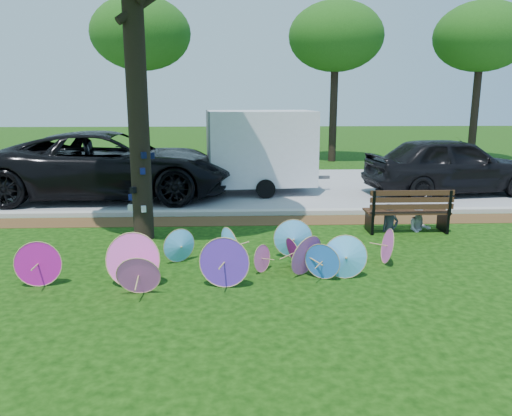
{
  "coord_description": "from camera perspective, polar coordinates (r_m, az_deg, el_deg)",
  "views": [
    {
      "loc": [
        0.09,
        -7.81,
        3.11
      ],
      "look_at": [
        0.5,
        2.0,
        0.9
      ],
      "focal_mm": 35.0,
      "sensor_mm": 36.0,
      "label": 1
    }
  ],
  "objects": [
    {
      "name": "ground",
      "position": [
        8.41,
        -2.87,
        -9.04
      ],
      "size": [
        90.0,
        90.0,
        0.0
      ],
      "primitive_type": "plane",
      "color": "black",
      "rests_on": "ground"
    },
    {
      "name": "mulch_strip",
      "position": [
        12.69,
        -2.73,
        -1.49
      ],
      "size": [
        90.0,
        1.0,
        0.01
      ],
      "primitive_type": "cube",
      "color": "#472D16",
      "rests_on": "ground"
    },
    {
      "name": "curb",
      "position": [
        13.36,
        -2.72,
        -0.52
      ],
      "size": [
        90.0,
        0.3,
        0.12
      ],
      "primitive_type": "cube",
      "color": "#B7B5AD",
      "rests_on": "ground"
    },
    {
      "name": "street",
      "position": [
        17.44,
        -2.65,
        2.42
      ],
      "size": [
        90.0,
        8.0,
        0.01
      ],
      "primitive_type": "cube",
      "color": "gray",
      "rests_on": "ground"
    },
    {
      "name": "parasol_pile",
      "position": [
        8.81,
        -3.23,
        -5.37
      ],
      "size": [
        6.72,
        1.97,
        0.94
      ],
      "color": "#50B6F8",
      "rests_on": "ground"
    },
    {
      "name": "black_van",
      "position": [
        16.08,
        -16.21,
        4.75
      ],
      "size": [
        7.43,
        3.48,
        2.06
      ],
      "primitive_type": "imported",
      "rotation": [
        0.0,
        0.0,
        1.58
      ],
      "color": "black",
      "rests_on": "ground"
    },
    {
      "name": "dark_pickup",
      "position": [
        17.25,
        21.37,
        4.55
      ],
      "size": [
        5.68,
        2.84,
        1.86
      ],
      "primitive_type": "imported",
      "rotation": [
        0.0,
        0.0,
        1.69
      ],
      "color": "black",
      "rests_on": "ground"
    },
    {
      "name": "cargo_trailer",
      "position": [
        16.31,
        0.55,
        6.93
      ],
      "size": [
        3.53,
        2.42,
        2.95
      ],
      "primitive_type": "cube",
      "rotation": [
        0.0,
        0.0,
        0.09
      ],
      "color": "silver",
      "rests_on": "ground"
    },
    {
      "name": "park_bench",
      "position": [
        12.16,
        16.8,
        -0.21
      ],
      "size": [
        1.96,
        0.75,
        1.02
      ],
      "primitive_type": null,
      "rotation": [
        0.0,
        0.0,
        -0.0
      ],
      "color": "black",
      "rests_on": "ground"
    },
    {
      "name": "person_left",
      "position": [
        12.07,
        15.19,
        0.33
      ],
      "size": [
        0.52,
        0.43,
        1.24
      ],
      "primitive_type": "imported",
      "rotation": [
        0.0,
        0.0,
        0.33
      ],
      "color": "#39414E",
      "rests_on": "ground"
    },
    {
      "name": "person_right",
      "position": [
        12.32,
        18.28,
        0.08
      ],
      "size": [
        0.57,
        0.46,
        1.12
      ],
      "primitive_type": "imported",
      "rotation": [
        0.0,
        0.0,
        -0.08
      ],
      "color": "#B8B9C2",
      "rests_on": "ground"
    },
    {
      "name": "bg_trees",
      "position": [
        24.22,
        7.6,
        18.88
      ],
      "size": [
        19.99,
        5.14,
        7.4
      ],
      "color": "black",
      "rests_on": "ground"
    }
  ]
}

